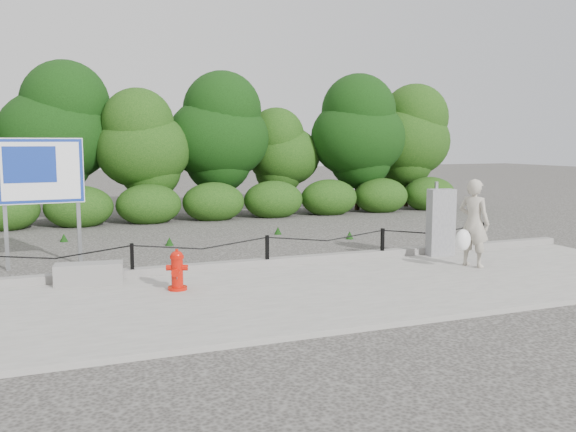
{
  "coord_description": "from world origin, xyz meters",
  "views": [
    {
      "loc": [
        -3.81,
        -10.7,
        2.43
      ],
      "look_at": [
        0.5,
        0.2,
        1.0
      ],
      "focal_mm": 38.0,
      "sensor_mm": 36.0,
      "label": 1
    }
  ],
  "objects_px": {
    "pedestrian": "(473,224)",
    "utility_cabinet": "(441,222)",
    "fire_hydrant": "(177,270)",
    "advertising_sign": "(41,177)",
    "concrete_block": "(89,273)"
  },
  "relations": [
    {
      "from": "pedestrian",
      "to": "utility_cabinet",
      "type": "height_order",
      "value": "pedestrian"
    },
    {
      "from": "fire_hydrant",
      "to": "utility_cabinet",
      "type": "xyz_separation_m",
      "value": [
        5.68,
        0.96,
        0.38
      ]
    },
    {
      "from": "pedestrian",
      "to": "advertising_sign",
      "type": "xyz_separation_m",
      "value": [
        -7.53,
        3.28,
        0.87
      ]
    },
    {
      "from": "concrete_block",
      "to": "advertising_sign",
      "type": "bearing_deg",
      "value": 108.31
    },
    {
      "from": "utility_cabinet",
      "to": "advertising_sign",
      "type": "distance_m",
      "value": 8.0
    },
    {
      "from": "utility_cabinet",
      "to": "fire_hydrant",
      "type": "bearing_deg",
      "value": -160.91
    },
    {
      "from": "fire_hydrant",
      "to": "concrete_block",
      "type": "xyz_separation_m",
      "value": [
        -1.28,
        0.95,
        -0.14
      ]
    },
    {
      "from": "fire_hydrant",
      "to": "pedestrian",
      "type": "relative_size",
      "value": 0.4
    },
    {
      "from": "concrete_block",
      "to": "advertising_sign",
      "type": "relative_size",
      "value": 0.44
    },
    {
      "from": "concrete_block",
      "to": "pedestrian",
      "type": "bearing_deg",
      "value": -9.82
    },
    {
      "from": "pedestrian",
      "to": "concrete_block",
      "type": "distance_m",
      "value": 6.97
    },
    {
      "from": "pedestrian",
      "to": "utility_cabinet",
      "type": "relative_size",
      "value": 1.09
    },
    {
      "from": "fire_hydrant",
      "to": "pedestrian",
      "type": "height_order",
      "value": "pedestrian"
    },
    {
      "from": "pedestrian",
      "to": "utility_cabinet",
      "type": "distance_m",
      "value": 1.2
    },
    {
      "from": "pedestrian",
      "to": "advertising_sign",
      "type": "height_order",
      "value": "advertising_sign"
    }
  ]
}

